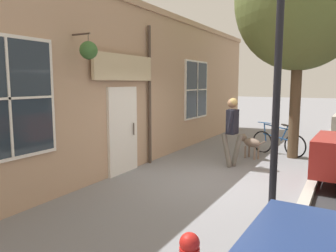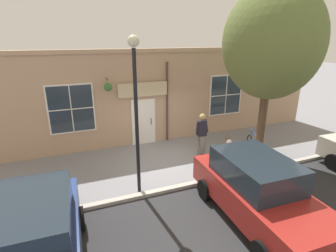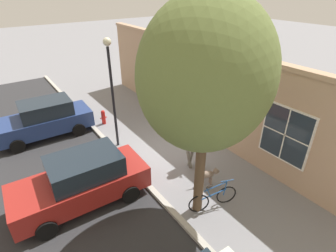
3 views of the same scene
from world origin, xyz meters
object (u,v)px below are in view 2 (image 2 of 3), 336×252
(street_tree_by_curb, at_px, (269,46))
(street_lamp, at_px, (136,96))
(pedestrian_walking, at_px, (202,130))
(leaning_bicycle, at_px, (255,146))
(parked_car_mid_block, at_px, (257,190))
(dog_on_leash, at_px, (229,142))
(parked_car_nearest_curb, at_px, (32,245))
(fire_hydrant, at_px, (61,190))

(street_tree_by_curb, xyz_separation_m, street_lamp, (0.50, -5.05, -1.27))
(pedestrian_walking, bearing_deg, leaning_bicycle, 69.70)
(parked_car_mid_block, distance_m, street_lamp, 4.19)
(dog_on_leash, height_order, street_tree_by_curb, street_tree_by_curb)
(leaning_bicycle, bearing_deg, dog_on_leash, -124.43)
(street_tree_by_curb, relative_size, parked_car_nearest_curb, 1.50)
(pedestrian_walking, xyz_separation_m, street_lamp, (1.68, -3.15, 2.01))
(pedestrian_walking, relative_size, street_tree_by_curb, 0.28)
(street_lamp, bearing_deg, leaning_bicycle, 99.64)
(leaning_bicycle, bearing_deg, parked_car_nearest_curb, -67.79)
(pedestrian_walking, height_order, street_tree_by_curb, street_tree_by_curb)
(street_tree_by_curb, bearing_deg, pedestrian_walking, -121.84)
(leaning_bicycle, height_order, parked_car_mid_block, parked_car_mid_block)
(fire_hydrant, bearing_deg, pedestrian_walking, 104.05)
(dog_on_leash, relative_size, street_lamp, 0.19)
(dog_on_leash, distance_m, parked_car_nearest_curb, 8.17)
(fire_hydrant, bearing_deg, street_tree_by_curb, 91.49)
(leaning_bicycle, xyz_separation_m, street_lamp, (0.90, -5.27, 2.74))
(street_tree_by_curb, distance_m, parked_car_nearest_curb, 9.06)
(street_lamp, distance_m, fire_hydrant, 3.59)
(dog_on_leash, distance_m, fire_hydrant, 6.80)
(dog_on_leash, distance_m, street_tree_by_curb, 4.11)
(street_tree_by_curb, bearing_deg, leaning_bicycle, 150.19)
(parked_car_nearest_curb, height_order, street_lamp, street_lamp)
(dog_on_leash, relative_size, leaning_bicycle, 0.53)
(pedestrian_walking, distance_m, parked_car_nearest_curb, 7.21)
(pedestrian_walking, distance_m, dog_on_leash, 1.39)
(pedestrian_walking, relative_size, parked_car_mid_block, 0.42)
(street_lamp, xyz_separation_m, fire_hydrant, (-0.31, -2.32, -2.73))
(pedestrian_walking, bearing_deg, parked_car_nearest_curb, -55.54)
(street_lamp, bearing_deg, parked_car_mid_block, 46.45)
(parked_car_nearest_curb, relative_size, street_lamp, 0.91)
(street_lamp, bearing_deg, fire_hydrant, -97.64)
(fire_hydrant, bearing_deg, street_lamp, 82.36)
(parked_car_nearest_curb, relative_size, fire_hydrant, 5.66)
(street_lamp, relative_size, fire_hydrant, 6.19)
(street_tree_by_curb, xyz_separation_m, parked_car_nearest_curb, (2.90, -7.84, -3.51))
(pedestrian_walking, relative_size, fire_hydrant, 2.36)
(parked_car_nearest_curb, bearing_deg, street_tree_by_curb, 110.30)
(dog_on_leash, distance_m, leaning_bicycle, 1.10)
(street_tree_by_curb, distance_m, street_lamp, 5.23)
(leaning_bicycle, relative_size, parked_car_nearest_curb, 0.39)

